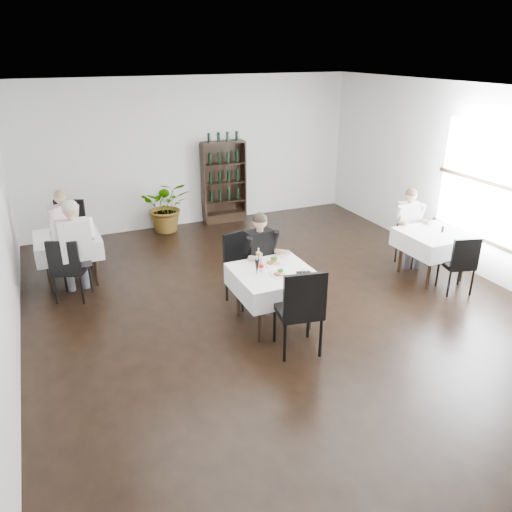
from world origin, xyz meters
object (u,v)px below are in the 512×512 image
Objects in this scene: potted_tree at (167,206)px; diner_main at (262,253)px; main_table at (273,281)px; wine_shelf at (224,183)px.

potted_tree is 3.71m from diner_main.
main_table is 0.97× the size of potted_tree.
potted_tree is at bearing -174.92° from wine_shelf.
diner_main is at bearing -102.30° from wine_shelf.
main_table is 0.56m from diner_main.
potted_tree is at bearing 95.26° from main_table.
diner_main reaches higher than main_table.
diner_main reaches higher than potted_tree.
wine_shelf is 1.33m from potted_tree.
wine_shelf is 1.65× the size of potted_tree.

